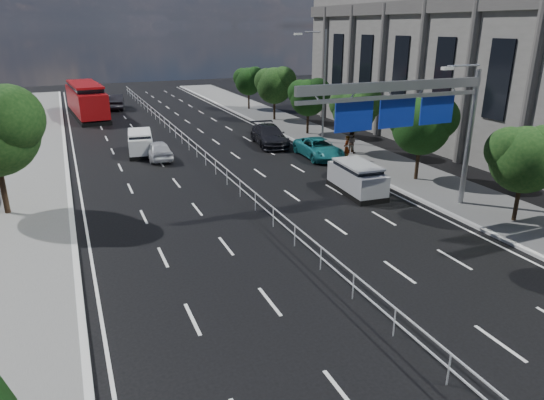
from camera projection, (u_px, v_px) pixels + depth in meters
ground at (427, 367)px, 13.90m from camera, size 160.00×160.00×0.00m
median_fence at (208, 161)px, 33.20m from camera, size 0.05×85.00×1.02m
overhead_gantry at (412, 106)px, 23.19m from camera, size 10.24×0.38×7.45m
streetlight_far at (321, 79)px, 38.52m from camera, size 2.78×2.40×9.00m
civic_hall at (488, 64)px, 39.57m from camera, size 14.40×36.00×14.35m
far_tree_c at (526, 156)px, 22.93m from camera, size 3.52×3.28×4.94m
far_tree_d at (422, 123)px, 29.33m from camera, size 3.85×3.59×5.34m
far_tree_e at (355, 107)px, 35.87m from camera, size 3.63×3.38×5.13m
far_tree_f at (309, 95)px, 42.38m from camera, size 3.52×3.28×5.02m
far_tree_g at (275, 84)px, 48.79m from camera, size 3.96×3.69×5.45m
far_tree_h at (249, 80)px, 55.39m from camera, size 3.41×3.18×4.91m
white_minivan at (140, 143)px, 36.74m from camera, size 2.24×4.23×1.76m
red_bus at (86, 99)px, 51.51m from camera, size 3.77×12.12×3.57m
near_car_silver at (157, 150)px, 35.38m from camera, size 1.77×4.13×1.39m
near_car_dark at (116, 102)px, 56.87m from camera, size 2.47×5.33×1.69m
silver_minivan at (357, 178)px, 28.12m from camera, size 2.10×4.40×1.78m
parked_car_teal at (319, 148)px, 35.77m from camera, size 2.60×5.18×1.41m
parked_car_dark at (269, 135)px, 39.53m from camera, size 2.98×5.79×1.61m
pedestrian_a at (346, 148)px, 34.65m from camera, size 0.75×0.73×1.73m
pedestrian_b at (351, 142)px, 36.51m from camera, size 0.99×0.99×1.62m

